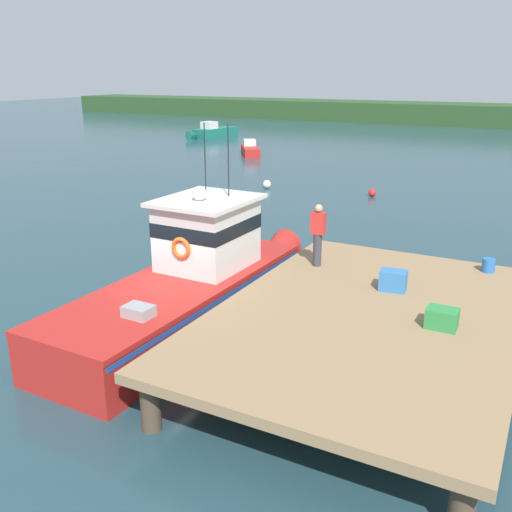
{
  "coord_description": "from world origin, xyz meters",
  "views": [
    {
      "loc": [
        7.88,
        -10.83,
        6.01
      ],
      "look_at": [
        1.2,
        1.7,
        1.4
      ],
      "focal_mm": 39.88,
      "sensor_mm": 36.0,
      "label": 1
    }
  ],
  "objects_px": {
    "deckhand_by_the_boat": "(318,234)",
    "moored_boat_off_the_point": "(212,132)",
    "moored_boat_far_right": "(250,150)",
    "mooring_buoy_inshore": "(372,193)",
    "crate_single_by_cleat": "(393,280)",
    "crate_single_far": "(442,318)",
    "mooring_buoy_channel_marker": "(267,184)",
    "bait_bucket": "(488,265)",
    "main_fishing_boat": "(195,281)"
  },
  "relations": [
    {
      "from": "crate_single_far",
      "to": "mooring_buoy_channel_marker",
      "type": "height_order",
      "value": "crate_single_far"
    },
    {
      "from": "mooring_buoy_channel_marker",
      "to": "bait_bucket",
      "type": "bearing_deg",
      "value": -44.59
    },
    {
      "from": "crate_single_by_cleat",
      "to": "moored_boat_far_right",
      "type": "bearing_deg",
      "value": 124.66
    },
    {
      "from": "moored_boat_off_the_point",
      "to": "moored_boat_far_right",
      "type": "height_order",
      "value": "moored_boat_off_the_point"
    },
    {
      "from": "bait_bucket",
      "to": "mooring_buoy_channel_marker",
      "type": "distance_m",
      "value": 17.71
    },
    {
      "from": "crate_single_far",
      "to": "moored_boat_off_the_point",
      "type": "bearing_deg",
      "value": 127.9
    },
    {
      "from": "deckhand_by_the_boat",
      "to": "mooring_buoy_channel_marker",
      "type": "xyz_separation_m",
      "value": [
        -8.59,
        14.0,
        -1.84
      ]
    },
    {
      "from": "moored_boat_off_the_point",
      "to": "moored_boat_far_right",
      "type": "bearing_deg",
      "value": -44.5
    },
    {
      "from": "crate_single_far",
      "to": "moored_boat_off_the_point",
      "type": "distance_m",
      "value": 45.82
    },
    {
      "from": "deckhand_by_the_boat",
      "to": "bait_bucket",
      "type": "bearing_deg",
      "value": 21.61
    },
    {
      "from": "moored_boat_far_right",
      "to": "mooring_buoy_channel_marker",
      "type": "bearing_deg",
      "value": -57.38
    },
    {
      "from": "crate_single_by_cleat",
      "to": "moored_boat_far_right",
      "type": "height_order",
      "value": "crate_single_by_cleat"
    },
    {
      "from": "crate_single_by_cleat",
      "to": "bait_bucket",
      "type": "xyz_separation_m",
      "value": [
        1.79,
        2.38,
        -0.06
      ]
    },
    {
      "from": "mooring_buoy_channel_marker",
      "to": "mooring_buoy_inshore",
      "type": "height_order",
      "value": "mooring_buoy_channel_marker"
    },
    {
      "from": "main_fishing_boat",
      "to": "crate_single_by_cleat",
      "type": "height_order",
      "value": "main_fishing_boat"
    },
    {
      "from": "main_fishing_boat",
      "to": "bait_bucket",
      "type": "relative_size",
      "value": 28.91
    },
    {
      "from": "mooring_buoy_channel_marker",
      "to": "moored_boat_far_right",
      "type": "bearing_deg",
      "value": 122.62
    },
    {
      "from": "bait_bucket",
      "to": "mooring_buoy_channel_marker",
      "type": "height_order",
      "value": "bait_bucket"
    },
    {
      "from": "crate_single_by_cleat",
      "to": "moored_boat_off_the_point",
      "type": "distance_m",
      "value": 43.73
    },
    {
      "from": "crate_single_far",
      "to": "moored_boat_far_right",
      "type": "xyz_separation_m",
      "value": [
        -19.3,
        27.46,
        -1.02
      ]
    },
    {
      "from": "main_fishing_boat",
      "to": "mooring_buoy_channel_marker",
      "type": "relative_size",
      "value": 22.08
    },
    {
      "from": "main_fishing_boat",
      "to": "moored_boat_off_the_point",
      "type": "bearing_deg",
      "value": 121.64
    },
    {
      "from": "main_fishing_boat",
      "to": "mooring_buoy_inshore",
      "type": "relative_size",
      "value": 24.98
    },
    {
      "from": "main_fishing_boat",
      "to": "moored_boat_off_the_point",
      "type": "relative_size",
      "value": 1.61
    },
    {
      "from": "deckhand_by_the_boat",
      "to": "mooring_buoy_inshore",
      "type": "height_order",
      "value": "deckhand_by_the_boat"
    },
    {
      "from": "crate_single_far",
      "to": "moored_boat_far_right",
      "type": "height_order",
      "value": "crate_single_far"
    },
    {
      "from": "moored_boat_far_right",
      "to": "mooring_buoy_inshore",
      "type": "xyz_separation_m",
      "value": [
        12.77,
        -10.48,
        -0.19
      ]
    },
    {
      "from": "crate_single_far",
      "to": "mooring_buoy_channel_marker",
      "type": "xyz_separation_m",
      "value": [
        -12.19,
        16.36,
        -1.18
      ]
    },
    {
      "from": "bait_bucket",
      "to": "crate_single_by_cleat",
      "type": "bearing_deg",
      "value": -126.97
    },
    {
      "from": "crate_single_by_cleat",
      "to": "deckhand_by_the_boat",
      "type": "bearing_deg",
      "value": 160.19
    },
    {
      "from": "moored_boat_off_the_point",
      "to": "mooring_buoy_inshore",
      "type": "relative_size",
      "value": 15.55
    },
    {
      "from": "mooring_buoy_channel_marker",
      "to": "crate_single_far",
      "type": "bearing_deg",
      "value": -53.31
    },
    {
      "from": "mooring_buoy_channel_marker",
      "to": "main_fishing_boat",
      "type": "bearing_deg",
      "value": -69.11
    },
    {
      "from": "crate_single_by_cleat",
      "to": "deckhand_by_the_boat",
      "type": "relative_size",
      "value": 0.37
    },
    {
      "from": "crate_single_by_cleat",
      "to": "crate_single_far",
      "type": "bearing_deg",
      "value": -48.38
    },
    {
      "from": "crate_single_by_cleat",
      "to": "bait_bucket",
      "type": "height_order",
      "value": "crate_single_by_cleat"
    },
    {
      "from": "moored_boat_far_right",
      "to": "mooring_buoy_inshore",
      "type": "height_order",
      "value": "moored_boat_far_right"
    },
    {
      "from": "bait_bucket",
      "to": "deckhand_by_the_boat",
      "type": "xyz_separation_m",
      "value": [
        -4.0,
        -1.58,
        0.69
      ]
    },
    {
      "from": "deckhand_by_the_boat",
      "to": "moored_boat_off_the_point",
      "type": "height_order",
      "value": "deckhand_by_the_boat"
    },
    {
      "from": "deckhand_by_the_boat",
      "to": "moored_boat_off_the_point",
      "type": "distance_m",
      "value": 41.78
    },
    {
      "from": "crate_single_by_cleat",
      "to": "deckhand_by_the_boat",
      "type": "height_order",
      "value": "deckhand_by_the_boat"
    },
    {
      "from": "main_fishing_boat",
      "to": "bait_bucket",
      "type": "height_order",
      "value": "main_fishing_boat"
    },
    {
      "from": "main_fishing_boat",
      "to": "deckhand_by_the_boat",
      "type": "xyz_separation_m",
      "value": [
        2.48,
        2.02,
        1.05
      ]
    },
    {
      "from": "crate_single_far",
      "to": "moored_boat_off_the_point",
      "type": "xyz_separation_m",
      "value": [
        -28.14,
        36.15,
        -0.88
      ]
    },
    {
      "from": "mooring_buoy_inshore",
      "to": "crate_single_by_cleat",
      "type": "bearing_deg",
      "value": -71.6
    },
    {
      "from": "crate_single_by_cleat",
      "to": "mooring_buoy_inshore",
      "type": "xyz_separation_m",
      "value": [
        -5.13,
        15.41,
        -1.24
      ]
    },
    {
      "from": "crate_single_far",
      "to": "crate_single_by_cleat",
      "type": "relative_size",
      "value": 1.0
    },
    {
      "from": "mooring_buoy_inshore",
      "to": "crate_single_far",
      "type": "bearing_deg",
      "value": -68.98
    },
    {
      "from": "crate_single_by_cleat",
      "to": "moored_boat_off_the_point",
      "type": "height_order",
      "value": "crate_single_by_cleat"
    },
    {
      "from": "moored_boat_off_the_point",
      "to": "crate_single_far",
      "type": "bearing_deg",
      "value": -52.1
    }
  ]
}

